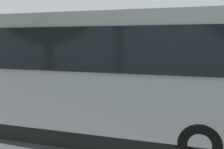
# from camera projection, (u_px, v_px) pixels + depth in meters

# --- Properties ---
(ground_plane) EXTENTS (80.00, 80.00, 0.00)m
(ground_plane) POSITION_uv_depth(u_px,v_px,m) (114.00, 97.00, 12.03)
(ground_plane) COLOR #4C4C51
(tour_bus) EXTENTS (9.87, 3.06, 3.25)m
(tour_bus) POSITION_uv_depth(u_px,v_px,m) (73.00, 75.00, 7.34)
(tour_bus) COLOR silver
(tour_bus) RESTS_ON ground_plane
(spectator_far_left) EXTENTS (0.57, 0.32, 1.75)m
(spectator_far_left) POSITION_uv_depth(u_px,v_px,m) (158.00, 85.00, 9.10)
(spectator_far_left) COLOR #473823
(spectator_far_left) RESTS_ON ground_plane
(spectator_left) EXTENTS (0.57, 0.38, 1.80)m
(spectator_left) POSITION_uv_depth(u_px,v_px,m) (130.00, 82.00, 9.53)
(spectator_left) COLOR black
(spectator_left) RESTS_ON ground_plane
(spectator_centre) EXTENTS (0.58, 0.34, 1.72)m
(spectator_centre) POSITION_uv_depth(u_px,v_px,m) (98.00, 82.00, 10.10)
(spectator_centre) COLOR #473823
(spectator_centre) RESTS_ON ground_plane
(spectator_right) EXTENTS (0.58, 0.35, 1.71)m
(spectator_right) POSITION_uv_depth(u_px,v_px,m) (76.00, 80.00, 10.59)
(spectator_right) COLOR black
(spectator_right) RESTS_ON ground_plane
(parked_motorcycle_silver) EXTENTS (2.03, 0.69, 0.99)m
(parked_motorcycle_silver) POSITION_uv_depth(u_px,v_px,m) (81.00, 97.00, 9.80)
(parked_motorcycle_silver) COLOR black
(parked_motorcycle_silver) RESTS_ON ground_plane
(stunt_motorcycle) EXTENTS (1.95, 1.02, 1.62)m
(stunt_motorcycle) POSITION_uv_depth(u_px,v_px,m) (100.00, 70.00, 14.43)
(stunt_motorcycle) COLOR black
(stunt_motorcycle) RESTS_ON ground_plane
(traffic_cone) EXTENTS (0.34, 0.34, 0.63)m
(traffic_cone) POSITION_uv_depth(u_px,v_px,m) (137.00, 84.00, 13.76)
(traffic_cone) COLOR orange
(traffic_cone) RESTS_ON ground_plane
(bay_line_b) EXTENTS (0.20, 4.45, 0.01)m
(bay_line_b) POSITION_uv_depth(u_px,v_px,m) (167.00, 99.00, 11.61)
(bay_line_b) COLOR white
(bay_line_b) RESTS_ON ground_plane
(bay_line_c) EXTENTS (0.19, 4.07, 0.01)m
(bay_line_c) POSITION_uv_depth(u_px,v_px,m) (107.00, 94.00, 12.66)
(bay_line_c) COLOR white
(bay_line_c) RESTS_ON ground_plane
(bay_line_d) EXTENTS (0.21, 4.75, 0.01)m
(bay_line_d) POSITION_uv_depth(u_px,v_px,m) (56.00, 90.00, 13.70)
(bay_line_d) COLOR white
(bay_line_d) RESTS_ON ground_plane
(bay_line_e) EXTENTS (0.20, 4.21, 0.01)m
(bay_line_e) POSITION_uv_depth(u_px,v_px,m) (12.00, 87.00, 14.74)
(bay_line_e) COLOR white
(bay_line_e) RESTS_ON ground_plane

